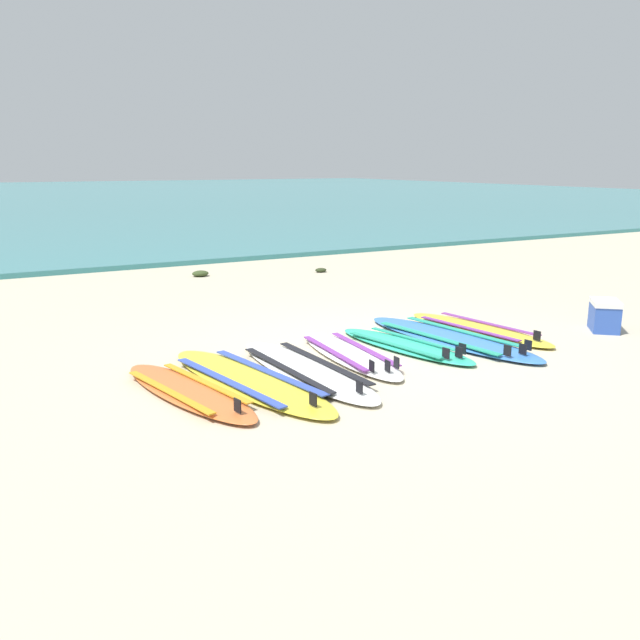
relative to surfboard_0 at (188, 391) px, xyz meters
name	(u,v)px	position (x,y,z in m)	size (l,w,h in m)	color
ground_plane	(378,346)	(2.35, 0.52, -0.04)	(80.00, 80.00, 0.00)	#C1B599
sea	(33,197)	(2.35, 37.27, 0.01)	(80.00, 60.00, 0.10)	teal
surfboard_0	(188,391)	(0.00, 0.00, 0.00)	(0.92, 2.07, 0.18)	orange
surfboard_1	(248,380)	(0.58, 0.02, 0.00)	(1.07, 2.55, 0.18)	yellow
surfboard_2	(305,369)	(1.20, 0.06, 0.00)	(0.72, 2.36, 0.18)	white
surfboard_3	(349,354)	(1.84, 0.30, 0.00)	(0.61, 2.02, 0.18)	white
surfboard_4	(405,345)	(2.55, 0.30, 0.00)	(0.84, 1.96, 0.18)	#2DB793
surfboard_5	(450,338)	(3.20, 0.31, 0.00)	(1.01, 2.59, 0.18)	#3875CC
surfboard_6	(478,329)	(3.77, 0.48, 0.00)	(0.85, 2.16, 0.18)	yellow
cooler_box	(605,315)	(5.15, -0.21, 0.16)	(0.54, 0.55, 0.38)	#2D51B2
seaweed_clump_near_shoreline	(200,273)	(2.10, 5.93, 0.02)	(0.30, 0.24, 0.10)	#384723
seaweed_clump_mid_sand	(321,270)	(4.23, 5.30, 0.00)	(0.22, 0.18, 0.08)	#2D381E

